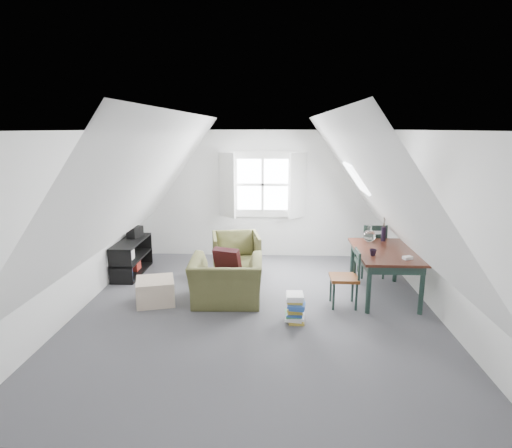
{
  "coord_description": "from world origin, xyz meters",
  "views": [
    {
      "loc": [
        0.26,
        -5.63,
        2.52
      ],
      "look_at": [
        -0.03,
        0.6,
        1.13
      ],
      "focal_mm": 30.0,
      "sensor_mm": 36.0,
      "label": 1
    }
  ],
  "objects_px": {
    "armchair_far": "(236,274)",
    "dining_table": "(385,256)",
    "dining_chair_far": "(372,249)",
    "media_shelf": "(131,259)",
    "armchair_near": "(227,302)",
    "magazine_stack": "(295,308)",
    "dining_chair_near": "(346,277)",
    "ottoman": "(155,291)"
  },
  "relations": [
    {
      "from": "armchair_far",
      "to": "dining_table",
      "type": "height_order",
      "value": "dining_table"
    },
    {
      "from": "dining_chair_far",
      "to": "media_shelf",
      "type": "distance_m",
      "value": 4.22
    },
    {
      "from": "dining_chair_far",
      "to": "armchair_near",
      "type": "bearing_deg",
      "value": 24.32
    },
    {
      "from": "dining_table",
      "to": "media_shelf",
      "type": "relative_size",
      "value": 1.24
    },
    {
      "from": "armchair_far",
      "to": "magazine_stack",
      "type": "height_order",
      "value": "magazine_stack"
    },
    {
      "from": "armchair_far",
      "to": "dining_chair_near",
      "type": "bearing_deg",
      "value": -47.37
    },
    {
      "from": "ottoman",
      "to": "dining_chair_near",
      "type": "bearing_deg",
      "value": 0.34
    },
    {
      "from": "armchair_near",
      "to": "media_shelf",
      "type": "xyz_separation_m",
      "value": [
        -1.83,
        1.19,
        0.27
      ]
    },
    {
      "from": "armchair_far",
      "to": "magazine_stack",
      "type": "bearing_deg",
      "value": -72.83
    },
    {
      "from": "ottoman",
      "to": "dining_table",
      "type": "height_order",
      "value": "dining_table"
    },
    {
      "from": "dining_chair_near",
      "to": "magazine_stack",
      "type": "bearing_deg",
      "value": -65.08
    },
    {
      "from": "armchair_near",
      "to": "ottoman",
      "type": "bearing_deg",
      "value": 0.54
    },
    {
      "from": "armchair_far",
      "to": "ottoman",
      "type": "xyz_separation_m",
      "value": [
        -1.08,
        -1.32,
        0.18
      ]
    },
    {
      "from": "media_shelf",
      "to": "magazine_stack",
      "type": "distance_m",
      "value": 3.34
    },
    {
      "from": "ottoman",
      "to": "media_shelf",
      "type": "bearing_deg",
      "value": 122.08
    },
    {
      "from": "dining_table",
      "to": "dining_chair_near",
      "type": "bearing_deg",
      "value": -148.97
    },
    {
      "from": "media_shelf",
      "to": "dining_table",
      "type": "bearing_deg",
      "value": -14.0
    },
    {
      "from": "dining_table",
      "to": "ottoman",
      "type": "bearing_deg",
      "value": -174.73
    },
    {
      "from": "ottoman",
      "to": "magazine_stack",
      "type": "distance_m",
      "value": 2.11
    },
    {
      "from": "armchair_near",
      "to": "dining_table",
      "type": "distance_m",
      "value": 2.48
    },
    {
      "from": "ottoman",
      "to": "media_shelf",
      "type": "xyz_separation_m",
      "value": [
        -0.78,
        1.24,
        0.09
      ]
    },
    {
      "from": "armchair_near",
      "to": "dining_chair_far",
      "type": "xyz_separation_m",
      "value": [
        2.38,
        1.28,
        0.49
      ]
    },
    {
      "from": "dining_chair_near",
      "to": "armchair_near",
      "type": "bearing_deg",
      "value": -102.95
    },
    {
      "from": "media_shelf",
      "to": "magazine_stack",
      "type": "xyz_separation_m",
      "value": [
        2.82,
        -1.79,
        -0.08
      ]
    },
    {
      "from": "dining_chair_far",
      "to": "magazine_stack",
      "type": "distance_m",
      "value": 2.36
    },
    {
      "from": "dining_chair_near",
      "to": "dining_table",
      "type": "bearing_deg",
      "value": 110.87
    },
    {
      "from": "ottoman",
      "to": "dining_chair_near",
      "type": "height_order",
      "value": "dining_chair_near"
    },
    {
      "from": "dining_table",
      "to": "media_shelf",
      "type": "distance_m",
      "value": 4.29
    },
    {
      "from": "ottoman",
      "to": "dining_table",
      "type": "distance_m",
      "value": 3.48
    },
    {
      "from": "magazine_stack",
      "to": "dining_chair_near",
      "type": "bearing_deg",
      "value": 36.87
    },
    {
      "from": "magazine_stack",
      "to": "media_shelf",
      "type": "bearing_deg",
      "value": 147.59
    },
    {
      "from": "armchair_far",
      "to": "dining_chair_near",
      "type": "xyz_separation_m",
      "value": [
        1.71,
        -1.3,
        0.44
      ]
    },
    {
      "from": "armchair_near",
      "to": "dining_chair_near",
      "type": "distance_m",
      "value": 1.79
    },
    {
      "from": "armchair_near",
      "to": "dining_chair_near",
      "type": "relative_size",
      "value": 1.23
    },
    {
      "from": "armchair_near",
      "to": "media_shelf",
      "type": "bearing_deg",
      "value": -35.15
    },
    {
      "from": "armchair_near",
      "to": "media_shelf",
      "type": "relative_size",
      "value": 0.89
    },
    {
      "from": "armchair_far",
      "to": "media_shelf",
      "type": "height_order",
      "value": "media_shelf"
    },
    {
      "from": "armchair_near",
      "to": "magazine_stack",
      "type": "height_order",
      "value": "magazine_stack"
    },
    {
      "from": "armchair_far",
      "to": "dining_chair_near",
      "type": "distance_m",
      "value": 2.2
    },
    {
      "from": "dining_table",
      "to": "media_shelf",
      "type": "bearing_deg",
      "value": 167.19
    },
    {
      "from": "magazine_stack",
      "to": "dining_chair_far",
      "type": "bearing_deg",
      "value": 53.3
    },
    {
      "from": "armchair_far",
      "to": "dining_chair_near",
      "type": "relative_size",
      "value": 0.97
    }
  ]
}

